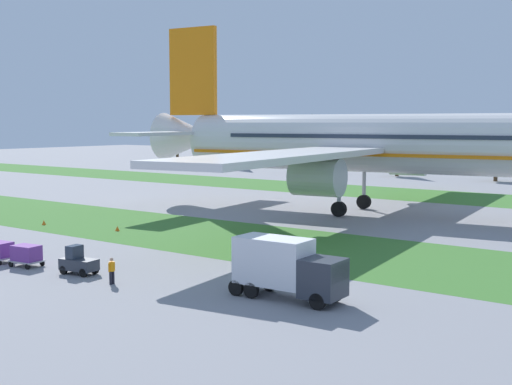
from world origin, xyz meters
The scene contains 11 objects.
grass_strip_near centered at (0.00, 28.11, 0.00)m, with size 320.00×16.31×0.01m, color #3D752D.
grass_strip_far centered at (0.00, 72.73, 0.00)m, with size 320.00×16.31×0.01m, color #3D752D.
airliner centered at (3.92, 50.22, 8.07)m, with size 58.19×72.04×22.52m.
baggage_tug centered at (1.81, 10.39, 0.81)m, with size 2.75×1.63×1.97m.
cargo_dolly_lead centered at (-3.17, 9.74, 0.92)m, with size 2.38×1.77×1.55m.
catering_truck centered at (17.02, 13.42, 1.95)m, with size 7.04×2.58×3.58m.
ground_crew_marshaller centered at (5.92, 9.78, 0.95)m, with size 0.36×0.56×1.74m.
ground_crew_loader centered at (14.61, 17.30, 0.95)m, with size 0.53×0.36×1.74m.
taxiway_marker_0 centered at (-10.15, 24.65, 0.24)m, with size 0.44×0.44×0.49m, color orange.
taxiway_marker_1 centered at (-19.10, 22.83, 0.24)m, with size 0.44×0.44×0.48m, color orange.
distant_tree_line centered at (2.23, 102.21, 6.89)m, with size 153.13×8.49×12.26m.
Camera 1 is at (38.82, -19.01, 10.37)m, focal length 47.46 mm.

